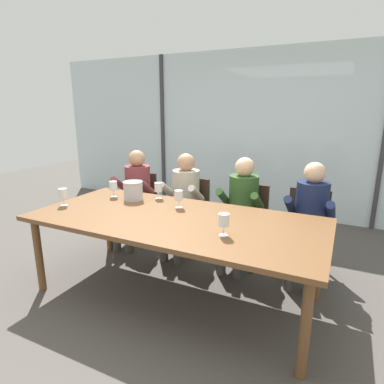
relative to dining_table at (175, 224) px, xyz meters
The scene contains 19 objects.
ground 1.22m from the dining_table, 90.00° to the left, with size 14.00×14.00×0.00m, color #4C4742.
window_glass_panel 2.84m from the dining_table, 90.00° to the left, with size 7.80×0.03×2.60m, color silver.
window_mullion_left 3.32m from the dining_table, 122.49° to the left, with size 0.06×0.06×2.60m, color #38383D.
hillside_vineyard 7.25m from the dining_table, 90.00° to the left, with size 13.80×2.40×1.60m, color #477A38.
dining_table is the anchor object (origin of this frame).
chair_near_curtain 1.50m from the dining_table, 137.59° to the left, with size 0.49×0.49×0.88m.
chair_left_of_center 1.10m from the dining_table, 109.24° to the left, with size 0.49×0.49×0.88m.
chair_center 1.08m from the dining_table, 69.74° to the left, with size 0.48×0.48×0.88m.
chair_right_of_center 1.46m from the dining_table, 45.50° to the left, with size 0.44×0.44×0.88m.
person_maroon_top 1.37m from the dining_table, 140.59° to the left, with size 0.48×0.63×1.20m.
person_beige_jumper 0.94m from the dining_table, 112.88° to the left, with size 0.46×0.61×1.20m.
person_olive_shirt 0.93m from the dining_table, 68.57° to the left, with size 0.46×0.61×1.20m.
person_navy_polo 1.36m from the dining_table, 39.62° to the left, with size 0.47×0.62×1.20m.
ice_bucket_primary 0.75m from the dining_table, 155.41° to the left, with size 0.21×0.21×0.20m.
wine_glass_by_left_taster 0.67m from the dining_table, 134.34° to the left, with size 0.08×0.08×0.17m.
wine_glass_near_bucket 1.19m from the dining_table, behind, with size 0.08×0.08×0.17m.
wine_glass_center_pour 0.33m from the dining_table, 110.81° to the left, with size 0.08×0.08×0.17m.
wine_glass_by_right_taster 0.99m from the dining_table, 161.75° to the left, with size 0.08×0.08×0.17m.
wine_glass_spare_empty 0.60m from the dining_table, 21.09° to the right, with size 0.08×0.08×0.17m.
Camera 1 is at (1.31, -2.36, 1.70)m, focal length 30.00 mm.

